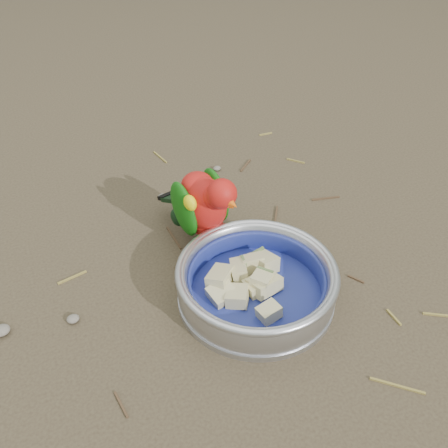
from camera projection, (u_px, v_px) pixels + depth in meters
name	position (u px, v px, depth m)	size (l,w,h in m)	color
ground	(181.00, 317.00, 0.73)	(60.00, 60.00, 0.00)	#453929
food_bowl	(256.00, 294.00, 0.76)	(0.24, 0.24, 0.02)	#B2B2BA
bowl_wall	(257.00, 280.00, 0.74)	(0.24, 0.24, 0.04)	#B2B2BA
fruit_wedges	(256.00, 283.00, 0.74)	(0.14, 0.14, 0.03)	#CABF88
lory_parrot	(205.00, 210.00, 0.82)	(0.09, 0.18, 0.15)	#B61611
ground_debris	(168.00, 304.00, 0.75)	(0.90, 0.80, 0.01)	olive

